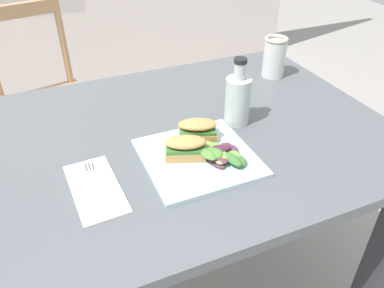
% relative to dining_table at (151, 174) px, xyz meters
% --- Properties ---
extents(dining_table, '(1.36, 0.86, 0.74)m').
position_rel_dining_table_xyz_m(dining_table, '(0.00, 0.00, 0.00)').
color(dining_table, '#51565B').
rests_on(dining_table, ground).
extents(chair_wooden_far, '(0.47, 0.47, 0.87)m').
position_rel_dining_table_xyz_m(chair_wooden_far, '(-0.23, 0.92, -0.17)').
color(chair_wooden_far, tan).
rests_on(chair_wooden_far, ground).
extents(plate_lunch, '(0.27, 0.27, 0.01)m').
position_rel_dining_table_xyz_m(plate_lunch, '(0.09, -0.13, 0.13)').
color(plate_lunch, silver).
rests_on(plate_lunch, dining_table).
extents(sandwich_half_front, '(0.11, 0.10, 0.06)m').
position_rel_dining_table_xyz_m(sandwich_half_front, '(0.06, -0.12, 0.16)').
color(sandwich_half_front, tan).
rests_on(sandwich_half_front, plate_lunch).
extents(sandwich_half_back, '(0.11, 0.10, 0.06)m').
position_rel_dining_table_xyz_m(sandwich_half_back, '(0.12, -0.06, 0.16)').
color(sandwich_half_back, tan).
rests_on(sandwich_half_back, plate_lunch).
extents(salad_mixed_greens, '(0.16, 0.14, 0.03)m').
position_rel_dining_table_xyz_m(salad_mixed_greens, '(0.13, -0.16, 0.15)').
color(salad_mixed_greens, '#602D47').
rests_on(salad_mixed_greens, plate_lunch).
extents(napkin_folded, '(0.12, 0.22, 0.00)m').
position_rel_dining_table_xyz_m(napkin_folded, '(-0.17, -0.14, 0.12)').
color(napkin_folded, silver).
rests_on(napkin_folded, dining_table).
extents(fork_on_napkin, '(0.03, 0.19, 0.00)m').
position_rel_dining_table_xyz_m(fork_on_napkin, '(-0.17, -0.13, 0.13)').
color(fork_on_napkin, silver).
rests_on(fork_on_napkin, napkin_folded).
extents(bottle_cold_brew, '(0.07, 0.07, 0.19)m').
position_rel_dining_table_xyz_m(bottle_cold_brew, '(0.26, -0.01, 0.19)').
color(bottle_cold_brew, black).
rests_on(bottle_cold_brew, dining_table).
extents(mason_jar_iced_tea, '(0.08, 0.08, 0.14)m').
position_rel_dining_table_xyz_m(mason_jar_iced_tea, '(0.53, 0.21, 0.18)').
color(mason_jar_iced_tea, '#995623').
rests_on(mason_jar_iced_tea, dining_table).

